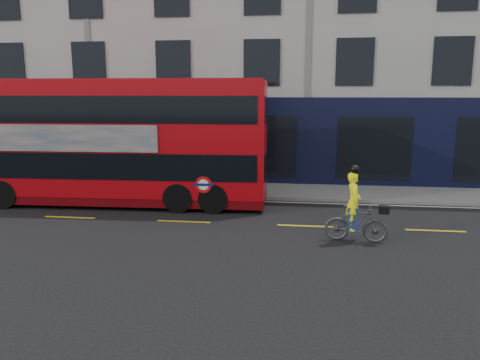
# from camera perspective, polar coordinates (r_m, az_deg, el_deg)

# --- Properties ---
(ground) EXTENTS (120.00, 120.00, 0.00)m
(ground) POSITION_cam_1_polar(r_m,az_deg,el_deg) (13.77, 7.99, -7.32)
(ground) COLOR black
(ground) RESTS_ON ground
(pavement) EXTENTS (60.00, 3.00, 0.12)m
(pavement) POSITION_cam_1_polar(r_m,az_deg,el_deg) (20.04, 7.88, -1.43)
(pavement) COLOR slate
(pavement) RESTS_ON ground
(kerb) EXTENTS (60.00, 0.12, 0.13)m
(kerb) POSITION_cam_1_polar(r_m,az_deg,el_deg) (18.58, 7.90, -2.38)
(kerb) COLOR slate
(kerb) RESTS_ON ground
(building_terrace) EXTENTS (50.00, 10.07, 15.00)m
(building_terrace) POSITION_cam_1_polar(r_m,az_deg,el_deg) (26.25, 8.25, 17.72)
(building_terrace) COLOR #B4B2AA
(building_terrace) RESTS_ON ground
(road_edge_line) EXTENTS (58.00, 0.10, 0.01)m
(road_edge_line) POSITION_cam_1_polar(r_m,az_deg,el_deg) (18.30, 7.90, -2.77)
(road_edge_line) COLOR silver
(road_edge_line) RESTS_ON ground
(lane_dashes) EXTENTS (58.00, 0.12, 0.01)m
(lane_dashes) POSITION_cam_1_polar(r_m,az_deg,el_deg) (15.20, 7.96, -5.57)
(lane_dashes) COLOR gold
(lane_dashes) RESTS_ON ground
(bus) EXTENTS (11.74, 3.09, 4.70)m
(bus) POSITION_cam_1_polar(r_m,az_deg,el_deg) (18.36, -15.13, 4.62)
(bus) COLOR #AB060D
(bus) RESTS_ON ground
(cyclist) EXTENTS (1.81, 0.65, 2.23)m
(cyclist) POSITION_cam_1_polar(r_m,az_deg,el_deg) (13.76, 13.89, -4.33)
(cyclist) COLOR #414345
(cyclist) RESTS_ON ground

